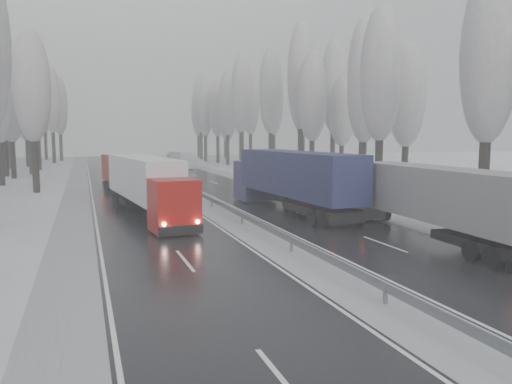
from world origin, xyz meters
TOP-DOWN VIEW (x-y plane):
  - ground at (0.00, 0.00)m, footprint 260.00×260.00m
  - carriageway_right at (5.25, 30.00)m, footprint 7.50×200.00m
  - carriageway_left at (-5.25, 30.00)m, footprint 7.50×200.00m
  - median_slush at (0.00, 30.00)m, footprint 3.00×200.00m
  - shoulder_right at (10.20, 30.00)m, footprint 2.40×200.00m
  - shoulder_left at (-10.20, 30.00)m, footprint 2.40×200.00m
  - median_guardrail at (0.00, 29.99)m, footprint 0.12×200.00m
  - tree_16 at (15.04, 15.67)m, footprint 3.60×3.60m
  - tree_18 at (14.51, 27.03)m, footprint 3.60×3.60m
  - tree_19 at (20.02, 31.03)m, footprint 3.60×3.60m
  - tree_20 at (17.90, 35.17)m, footprint 3.60×3.60m
  - tree_21 at (20.12, 39.17)m, footprint 3.60×3.60m
  - tree_22 at (17.02, 45.60)m, footprint 3.60×3.60m
  - tree_23 at (23.31, 49.60)m, footprint 3.60×3.60m
  - tree_24 at (17.90, 51.02)m, footprint 3.60×3.60m
  - tree_25 at (24.81, 55.02)m, footprint 3.60×3.60m
  - tree_26 at (17.56, 61.27)m, footprint 3.60×3.60m
  - tree_27 at (24.72, 65.27)m, footprint 3.60×3.60m
  - tree_28 at (16.34, 71.95)m, footprint 3.60×3.60m
  - tree_29 at (23.71, 75.95)m, footprint 3.60×3.60m
  - tree_30 at (16.56, 81.70)m, footprint 3.60×3.60m
  - tree_31 at (22.48, 85.70)m, footprint 3.60×3.60m
  - tree_32 at (16.63, 89.21)m, footprint 3.60×3.60m
  - tree_33 at (19.77, 93.21)m, footprint 3.60×3.60m
  - tree_34 at (15.73, 96.32)m, footprint 3.60×3.60m
  - tree_35 at (24.94, 100.32)m, footprint 3.60×3.60m
  - tree_36 at (17.04, 106.16)m, footprint 3.60×3.60m
  - tree_37 at (24.02, 110.16)m, footprint 3.60×3.60m
  - tree_38 at (18.73, 116.73)m, footprint 3.60×3.60m
  - tree_39 at (21.55, 120.73)m, footprint 3.60×3.60m
  - tree_62 at (-13.94, 43.73)m, footprint 3.60×3.60m
  - tree_66 at (-18.16, 62.35)m, footprint 3.60×3.60m
  - tree_67 at (-19.54, 66.35)m, footprint 3.60×3.60m
  - tree_68 at (-16.58, 69.11)m, footprint 3.60×3.60m
  - tree_70 at (-16.33, 79.19)m, footprint 3.60×3.60m
  - tree_71 at (-21.09, 83.19)m, footprint 3.60×3.60m
  - tree_72 at (-18.93, 88.54)m, footprint 3.60×3.60m
  - tree_73 at (-21.82, 92.54)m, footprint 3.60×3.60m
  - tree_74 at (-15.07, 99.33)m, footprint 3.60×3.60m
  - tree_75 at (-24.20, 103.33)m, footprint 3.60×3.60m
  - tree_76 at (-14.05, 108.72)m, footprint 3.60×3.60m
  - tree_77 at (-19.66, 112.72)m, footprint 3.60×3.60m
  - tree_78 at (-17.56, 115.31)m, footprint 3.60×3.60m
  - tree_79 at (-20.33, 119.31)m, footprint 3.60×3.60m
  - truck_grey_tarp at (8.20, 12.60)m, footprint 3.12×15.71m
  - truck_blue_box at (4.85, 23.80)m, footprint 3.94×17.71m
  - truck_cream_box at (6.02, 29.47)m, footprint 2.39×14.79m
  - box_truck_distant at (6.00, 73.96)m, footprint 3.40×8.02m
  - truck_red_white at (-5.36, 25.08)m, footprint 4.30×16.27m
  - truck_red_red at (-5.75, 38.45)m, footprint 3.82×14.34m

SIDE VIEW (x-z plane):
  - ground at x=0.00m, z-range 0.00..0.00m
  - carriageway_right at x=5.25m, z-range 0.00..0.03m
  - carriageway_left at x=-5.25m, z-range 0.00..0.03m
  - median_slush at x=0.00m, z-range 0.00..0.04m
  - shoulder_right at x=10.20m, z-range 0.00..0.04m
  - shoulder_left at x=-10.20m, z-range 0.00..0.04m
  - median_guardrail at x=0.00m, z-range 0.22..0.98m
  - box_truck_distant at x=6.00m, z-range 0.03..2.93m
  - truck_red_red at x=-5.75m, z-range 0.31..3.95m
  - truck_cream_box at x=6.02m, z-range 0.32..4.10m
  - truck_grey_tarp at x=8.20m, z-range 0.33..4.34m
  - truck_red_white at x=-5.36m, z-range 0.35..4.48m
  - truck_blue_box at x=4.85m, z-range 0.38..4.89m
  - tree_23 at x=23.31m, z-range 1.99..15.54m
  - tree_77 at x=-19.66m, z-range 2.10..16.42m
  - tree_33 at x=19.77m, z-range 2.10..16.42m
  - tree_19 at x=20.02m, z-range 2.13..16.70m
  - tree_72 at x=-18.93m, z-range 2.21..17.31m
  - tree_66 at x=-18.16m, z-range 2.22..17.45m
  - tree_20 at x=17.90m, z-range 2.29..18.00m
  - tree_22 at x=17.02m, z-range 2.31..18.17m
  - tree_62 at x=-13.94m, z-range 2.34..18.38m
  - tree_39 at x=21.55m, z-range 2.36..18.54m
  - tree_37 at x=24.02m, z-range 2.38..18.75m
  - tree_16 at x=15.04m, z-range 2.40..18.93m
  - tree_18 at x=14.51m, z-range 2.41..18.99m
  - tree_68 at x=-16.58m, z-range 2.42..19.07m
  - tree_79 at x=-20.33m, z-range 2.48..19.54m
  - tree_70 at x=-16.33m, z-range 2.48..19.57m
  - tree_67 at x=-19.54m, z-range 2.48..19.58m
  - tree_73 at x=-21.82m, z-range 2.50..19.72m
  - tree_32 at x=16.63m, z-range 2.51..19.85m
  - tree_27 at x=24.72m, z-range 2.55..20.17m
  - tree_34 at x=15.73m, z-range 2.55..20.19m
  - tree_30 at x=16.56m, z-range 2.59..20.45m
  - tree_38 at x=18.73m, z-range 2.60..20.58m
  - tree_29 at x=23.71m, z-range 2.62..20.73m
  - tree_35 at x=24.94m, z-range 2.64..20.89m
  - tree_76 at x=-14.05m, z-range 2.68..21.23m
  - tree_31 at x=22.48m, z-range 2.68..21.26m
  - tree_75 at x=-24.20m, z-range 2.69..21.29m
  - tree_21 at x=20.12m, z-range 2.69..21.31m
  - tree_26 at x=17.56m, z-range 2.71..21.49m
  - tree_25 at x=24.81m, z-range 2.80..22.24m
  - tree_78 at x=-17.56m, z-range 2.81..22.37m
  - tree_71 at x=-21.09m, z-range 2.82..22.43m
  - tree_28 at x=16.34m, z-range 2.82..22.45m
  - tree_74 at x=-15.07m, z-range 2.83..22.52m
  - tree_36 at x=17.04m, z-range 2.91..23.13m
  - tree_24 at x=17.90m, z-range 2.94..23.43m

